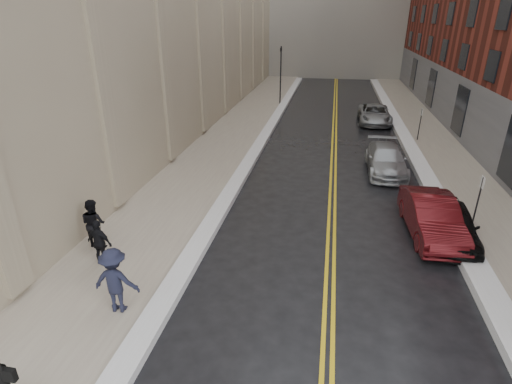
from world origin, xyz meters
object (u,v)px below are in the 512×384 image
at_px(car_maroon, 432,217).
at_px(car_silver_far, 374,114).
at_px(pedestrian_c, 100,243).
at_px(car_black, 451,224).
at_px(pedestrian_a, 94,223).
at_px(pedestrian_b, 116,281).
at_px(car_silver_near, 386,159).

relative_size(car_maroon, car_silver_far, 0.91).
bearing_deg(pedestrian_c, car_black, -148.95).
bearing_deg(car_silver_far, car_black, -86.00).
height_order(pedestrian_a, pedestrian_b, pedestrian_b).
height_order(car_silver_far, pedestrian_b, pedestrian_b).
xyz_separation_m(pedestrian_b, pedestrian_c, (-1.65, 1.97, -0.17)).
height_order(car_maroon, pedestrian_c, pedestrian_c).
bearing_deg(car_black, pedestrian_c, -158.36).
bearing_deg(car_maroon, pedestrian_b, -149.77).
height_order(car_black, car_maroon, car_maroon).
xyz_separation_m(car_silver_far, pedestrian_b, (-8.73, -23.71, 0.42)).
xyz_separation_m(car_black, car_silver_far, (-1.35, 17.72, 0.02)).
xyz_separation_m(car_silver_near, pedestrian_a, (-10.95, -9.94, 0.36)).
relative_size(car_silver_far, pedestrian_b, 2.61).
distance_m(car_black, pedestrian_c, 12.40).
distance_m(car_black, car_silver_near, 7.12).
bearing_deg(car_black, pedestrian_a, -163.87).
height_order(car_silver_far, pedestrian_c, pedestrian_c).
bearing_deg(pedestrian_c, car_silver_far, -103.42).
xyz_separation_m(car_maroon, pedestrian_c, (-11.10, -4.33, 0.20)).
xyz_separation_m(car_maroon, pedestrian_b, (-9.45, -6.30, 0.37)).
bearing_deg(car_black, car_silver_far, 97.05).
relative_size(car_black, pedestrian_a, 2.24).
bearing_deg(pedestrian_a, car_maroon, -145.40).
distance_m(car_black, pedestrian_a, 12.91).
bearing_deg(car_silver_near, car_maroon, -82.51).
height_order(pedestrian_a, pedestrian_c, pedestrian_a).
distance_m(pedestrian_a, pedestrian_c, 1.32).
bearing_deg(pedestrian_b, car_silver_near, -126.51).
bearing_deg(pedestrian_b, car_black, -152.52).
relative_size(car_maroon, car_silver_near, 0.96).
bearing_deg(car_maroon, pedestrian_a, -167.97).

